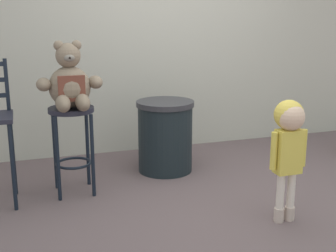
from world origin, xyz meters
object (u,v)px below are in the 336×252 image
bar_stool_with_teddy (72,132)px  trash_bin (165,136)px  teddy_bear (70,84)px  child_walking (289,135)px

bar_stool_with_teddy → trash_bin: 0.99m
teddy_bear → trash_bin: 1.16m
bar_stool_with_teddy → child_walking: child_walking is taller
child_walking → teddy_bear: bearing=72.0°
teddy_bear → child_walking: size_ratio=0.60×
bar_stool_with_teddy → trash_bin: bearing=17.4°
bar_stool_with_teddy → trash_bin: bar_stool_with_teddy is taller
bar_stool_with_teddy → child_walking: bearing=-36.6°
child_walking → trash_bin: child_walking is taller
bar_stool_with_teddy → teddy_bear: 0.42m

